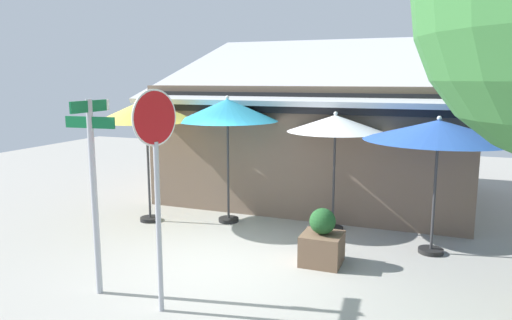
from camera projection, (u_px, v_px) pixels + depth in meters
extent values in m
cube|color=#9E9B93|center=(225.00, 267.00, 8.04)|extent=(28.00, 28.00, 0.10)
cube|color=#705B4C|center=(321.00, 140.00, 12.68)|extent=(7.34, 5.17, 2.93)
cube|color=silver|center=(322.00, 66.00, 12.21)|extent=(7.84, 5.66, 1.78)
cube|color=black|center=(294.00, 103.00, 10.07)|extent=(6.74, 0.16, 0.44)
cylinder|color=#A8AAB2|center=(94.00, 199.00, 6.71)|extent=(0.09, 0.09, 2.82)
cube|color=#116B38|center=(89.00, 106.00, 6.49)|extent=(0.09, 0.78, 0.16)
cube|color=#116B38|center=(90.00, 122.00, 6.53)|extent=(0.78, 0.09, 0.16)
cube|color=white|center=(107.00, 105.00, 6.89)|extent=(0.04, 0.06, 0.16)
cylinder|color=#A8AAB2|center=(159.00, 229.00, 6.22)|extent=(0.07, 0.07, 2.30)
cylinder|color=white|center=(155.00, 118.00, 5.97)|extent=(0.20, 0.70, 0.72)
cylinder|color=red|center=(155.00, 118.00, 5.97)|extent=(0.20, 0.66, 0.67)
cylinder|color=black|center=(150.00, 219.00, 10.47)|extent=(0.44, 0.44, 0.08)
cylinder|color=#333335|center=(148.00, 171.00, 10.29)|extent=(0.05, 0.05, 2.25)
cone|color=#EAD14C|center=(146.00, 110.00, 10.07)|extent=(2.10, 2.10, 0.47)
sphere|color=silver|center=(146.00, 97.00, 10.02)|extent=(0.08, 0.08, 0.08)
cylinder|color=black|center=(229.00, 220.00, 10.42)|extent=(0.44, 0.44, 0.08)
cylinder|color=#333335|center=(228.00, 171.00, 10.23)|extent=(0.05, 0.05, 2.26)
cone|color=#2D99BC|center=(227.00, 110.00, 10.01)|extent=(2.15, 2.15, 0.47)
sphere|color=silver|center=(227.00, 97.00, 9.97)|extent=(0.08, 0.08, 0.08)
cylinder|color=black|center=(332.00, 229.00, 9.79)|extent=(0.44, 0.44, 0.08)
cylinder|color=#333335|center=(334.00, 181.00, 9.62)|extent=(0.05, 0.05, 2.10)
cone|color=white|center=(335.00, 123.00, 9.42)|extent=(1.93, 1.93, 0.33)
sphere|color=silver|center=(336.00, 113.00, 9.39)|extent=(0.08, 0.08, 0.08)
cylinder|color=black|center=(431.00, 251.00, 8.53)|extent=(0.44, 0.44, 0.08)
cylinder|color=#333335|center=(434.00, 196.00, 8.36)|extent=(0.05, 0.05, 2.09)
cone|color=#2D56B7|center=(439.00, 130.00, 8.16)|extent=(2.56, 2.56, 0.35)
sphere|color=silver|center=(439.00, 118.00, 8.13)|extent=(0.08, 0.08, 0.08)
cube|color=brown|center=(322.00, 249.00, 8.01)|extent=(0.67, 0.67, 0.52)
sphere|color=#1E4C23|center=(323.00, 221.00, 7.92)|extent=(0.44, 0.44, 0.44)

